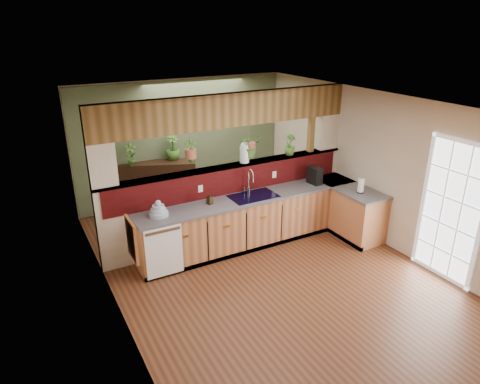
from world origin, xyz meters
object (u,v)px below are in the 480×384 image
glass_jar (244,152)px  shelving_console (159,185)px  faucet (250,180)px  soap_dispenser (210,199)px  coffee_maker (315,176)px  dish_stack (159,211)px  paper_towel (361,186)px

glass_jar → shelving_console: glass_jar is taller
shelving_console → glass_jar: bearing=-41.5°
faucet → glass_jar: (0.02, 0.22, 0.43)m
shelving_console → soap_dispenser: bearing=-64.8°
faucet → coffee_maker: bearing=-7.9°
dish_stack → glass_jar: size_ratio=0.82×
dish_stack → coffee_maker: coffee_maker is taller
faucet → dish_stack: bearing=-175.1°
faucet → soap_dispenser: faucet is taller
faucet → paper_towel: faucet is taller
soap_dispenser → paper_towel: paper_towel is taller
dish_stack → paper_towel: bearing=-12.8°
soap_dispenser → glass_jar: bearing=21.5°
coffee_maker → glass_jar: (-1.26, 0.39, 0.53)m
soap_dispenser → glass_jar: 1.06m
paper_towel → dish_stack: bearing=167.2°
faucet → dish_stack: 1.70m
dish_stack → coffee_maker: size_ratio=0.95×
coffee_maker → glass_jar: glass_jar is taller
paper_towel → shelving_console: bearing=131.0°
dish_stack → glass_jar: glass_jar is taller
coffee_maker → paper_towel: 0.85m
paper_towel → shelving_console: (-2.63, 3.03, -0.52)m
dish_stack → shelving_console: size_ratio=0.19×
dish_stack → coffee_maker: bearing=-0.6°
soap_dispenser → shelving_console: bearing=93.3°
paper_towel → glass_jar: (-1.68, 1.13, 0.55)m
faucet → soap_dispenser: (-0.81, -0.11, -0.14)m
dish_stack → glass_jar: (1.70, 0.36, 0.59)m
coffee_maker → paper_towel: size_ratio=1.14×
paper_towel → glass_jar: size_ratio=0.75×
coffee_maker → glass_jar: size_ratio=0.86×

